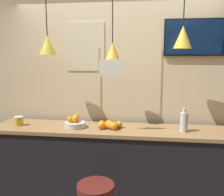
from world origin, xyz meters
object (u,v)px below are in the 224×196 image
at_px(spread_jar, 19,121).
at_px(mounted_tv, 194,37).
at_px(fruit_bowl, 75,123).
at_px(juice_bottle, 184,122).

xyz_separation_m(spread_jar, mounted_tv, (2.05, 0.37, 0.98)).
xyz_separation_m(fruit_bowl, juice_bottle, (1.23, -0.01, 0.06)).
bearing_deg(spread_jar, mounted_tv, 10.23).
bearing_deg(spread_jar, fruit_bowl, 0.61).
distance_m(juice_bottle, mounted_tv, 1.00).
xyz_separation_m(fruit_bowl, mounted_tv, (1.36, 0.36, 0.98)).
xyz_separation_m(juice_bottle, spread_jar, (-1.91, 0.00, -0.06)).
height_order(fruit_bowl, juice_bottle, juice_bottle).
distance_m(juice_bottle, spread_jar, 1.92).
bearing_deg(mounted_tv, spread_jar, -169.77).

